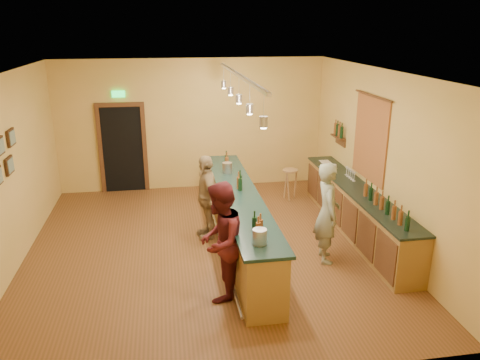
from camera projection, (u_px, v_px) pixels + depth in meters
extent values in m
plane|color=brown|center=(207.00, 247.00, 8.71)|extent=(7.00, 7.00, 0.00)
cube|color=silver|center=(203.00, 72.00, 7.70)|extent=(6.50, 7.00, 0.02)
cube|color=gold|center=(192.00, 125.00, 11.48)|extent=(6.50, 0.02, 3.20)
cube|color=gold|center=(236.00, 259.00, 4.93)|extent=(6.50, 0.02, 3.20)
cube|color=gold|center=(9.00, 174.00, 7.71)|extent=(0.02, 7.00, 3.20)
cube|color=gold|center=(379.00, 157.00, 8.70)|extent=(0.02, 7.00, 3.20)
cube|color=black|center=(123.00, 150.00, 11.38)|extent=(0.95, 0.06, 2.10)
cube|color=#452314|center=(101.00, 151.00, 11.28)|extent=(0.10, 0.08, 2.10)
cube|color=#452314|center=(145.00, 149.00, 11.44)|extent=(0.10, 0.08, 2.10)
cube|color=#452314|center=(119.00, 105.00, 11.01)|extent=(1.15, 0.08, 0.10)
cube|color=#19E54C|center=(118.00, 94.00, 10.92)|extent=(0.30, 0.04, 0.15)
cube|color=maroon|center=(370.00, 139.00, 9.00)|extent=(0.03, 1.40, 1.60)
cube|color=#452314|center=(338.00, 137.00, 10.48)|extent=(0.16, 0.55, 0.03)
cube|color=#452314|center=(341.00, 141.00, 10.53)|extent=(0.03, 0.55, 0.18)
cube|color=olive|center=(356.00, 211.00, 9.21)|extent=(0.55, 4.50, 0.90)
cube|color=black|center=(358.00, 189.00, 9.06)|extent=(0.60, 4.55, 0.04)
cylinder|color=silver|center=(334.00, 166.00, 10.26)|extent=(0.09, 0.09, 0.09)
cube|color=silver|center=(325.00, 162.00, 10.74)|extent=(0.22, 0.30, 0.01)
cube|color=olive|center=(239.00, 221.00, 8.65)|extent=(0.60, 5.00, 1.00)
cube|color=#142B27|center=(239.00, 194.00, 8.48)|extent=(0.70, 5.10, 0.05)
cylinder|color=silver|center=(220.00, 239.00, 8.70)|extent=(0.05, 5.00, 0.05)
cylinder|color=silver|center=(260.00, 237.00, 6.46)|extent=(0.20, 0.20, 0.22)
cylinder|color=silver|center=(227.00, 168.00, 9.55)|extent=(0.20, 0.20, 0.22)
cube|color=silver|center=(239.00, 75.00, 7.81)|extent=(0.06, 4.60, 0.05)
cylinder|color=silver|center=(264.00, 106.00, 6.00)|extent=(0.01, 0.01, 0.35)
cylinder|color=#A5A5AD|center=(264.00, 122.00, 6.06)|extent=(0.11, 0.11, 0.14)
cylinder|color=#FFEABF|center=(263.00, 128.00, 6.09)|extent=(0.08, 0.08, 0.02)
cylinder|color=silver|center=(250.00, 95.00, 6.93)|extent=(0.01, 0.01, 0.35)
cylinder|color=#A5A5AD|center=(250.00, 109.00, 7.00)|extent=(0.11, 0.11, 0.14)
cylinder|color=#FFEABF|center=(250.00, 114.00, 7.02)|extent=(0.08, 0.08, 0.02)
cylinder|color=silver|center=(239.00, 87.00, 7.87)|extent=(0.01, 0.01, 0.35)
cylinder|color=#A5A5AD|center=(239.00, 99.00, 7.93)|extent=(0.11, 0.11, 0.14)
cylinder|color=#FFEABF|center=(239.00, 103.00, 7.96)|extent=(0.08, 0.08, 0.02)
cylinder|color=silver|center=(230.00, 80.00, 8.81)|extent=(0.01, 0.01, 0.35)
cylinder|color=#A5A5AD|center=(231.00, 91.00, 8.87)|extent=(0.11, 0.11, 0.14)
cylinder|color=#FFEABF|center=(231.00, 95.00, 8.89)|extent=(0.08, 0.08, 0.02)
cylinder|color=silver|center=(224.00, 75.00, 9.74)|extent=(0.01, 0.01, 0.35)
cylinder|color=#A5A5AD|center=(224.00, 84.00, 9.80)|extent=(0.11, 0.11, 0.14)
cylinder|color=#FFEABF|center=(224.00, 88.00, 9.83)|extent=(0.08, 0.08, 0.02)
imported|color=gray|center=(327.00, 213.00, 7.99)|extent=(0.49, 0.69, 1.78)
imported|color=#59191E|center=(220.00, 242.00, 6.88)|extent=(0.99, 1.09, 1.82)
imported|color=#997A51|center=(207.00, 197.00, 8.91)|extent=(0.52, 1.01, 1.64)
cylinder|color=#A07348|center=(290.00, 170.00, 10.88)|extent=(0.36, 0.36, 0.04)
cylinder|color=#A07348|center=(295.00, 185.00, 11.01)|extent=(0.04, 0.04, 0.70)
cylinder|color=#A07348|center=(286.00, 184.00, 11.09)|extent=(0.04, 0.04, 0.70)
cylinder|color=#A07348|center=(288.00, 187.00, 10.87)|extent=(0.04, 0.04, 0.70)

